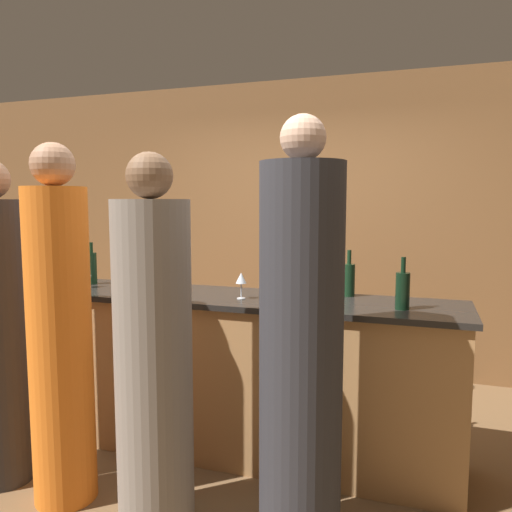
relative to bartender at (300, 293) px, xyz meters
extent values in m
plane|color=brown|center=(-0.26, -0.68, -0.95)|extent=(14.00, 14.00, 0.00)
cube|color=brown|center=(-0.26, 1.17, 0.45)|extent=(8.00, 0.06, 2.80)
cube|color=#B27F4C|center=(-0.26, -0.68, -0.45)|extent=(2.78, 0.57, 1.00)
cube|color=black|center=(-0.26, -0.68, 0.06)|extent=(2.84, 0.63, 0.04)
cylinder|color=#B2B2B7|center=(0.00, 0.00, -0.07)|extent=(0.29, 0.29, 1.77)
sphere|color=#A37556|center=(0.00, 0.00, 0.93)|extent=(0.22, 0.22, 0.22)
cylinder|color=orange|center=(-0.96, -1.48, -0.10)|extent=(0.33, 0.33, 1.71)
sphere|color=#A37556|center=(-0.96, -1.48, 0.87)|extent=(0.23, 0.23, 0.23)
cylinder|color=#2D2D33|center=(0.35, -1.40, -0.05)|extent=(0.39, 0.39, 1.81)
sphere|color=tan|center=(0.35, -1.40, 0.96)|extent=(0.21, 0.21, 0.21)
cylinder|color=gray|center=(-0.38, -1.50, -0.13)|extent=(0.38, 0.38, 1.64)
sphere|color=brown|center=(-0.38, -1.50, 0.80)|extent=(0.23, 0.23, 0.23)
cylinder|color=black|center=(0.77, -0.75, 0.18)|extent=(0.08, 0.08, 0.21)
cylinder|color=black|center=(0.77, -0.75, 0.33)|extent=(0.03, 0.03, 0.09)
cylinder|color=black|center=(0.43, -0.45, 0.18)|extent=(0.08, 0.08, 0.21)
cylinder|color=black|center=(0.43, -0.45, 0.33)|extent=(0.03, 0.03, 0.09)
cylinder|color=black|center=(-1.42, -0.58, 0.20)|extent=(0.07, 0.07, 0.23)
cylinder|color=black|center=(-1.42, -0.58, 0.35)|extent=(0.03, 0.03, 0.08)
cylinder|color=silver|center=(-0.83, -0.87, 0.08)|extent=(0.05, 0.05, 0.00)
cylinder|color=silver|center=(-0.83, -0.87, 0.13)|extent=(0.01, 0.01, 0.10)
cone|color=silver|center=(-0.83, -0.87, 0.22)|extent=(0.07, 0.07, 0.08)
cylinder|color=silver|center=(-1.36, -0.72, 0.08)|extent=(0.05, 0.05, 0.00)
cylinder|color=silver|center=(-1.36, -0.72, 0.12)|extent=(0.01, 0.01, 0.08)
cone|color=silver|center=(-1.36, -0.72, 0.20)|extent=(0.07, 0.07, 0.08)
cylinder|color=silver|center=(-0.19, -0.75, 0.08)|extent=(0.05, 0.05, 0.00)
cylinder|color=silver|center=(-0.19, -0.75, 0.13)|extent=(0.01, 0.01, 0.09)
cone|color=silver|center=(-0.19, -0.75, 0.21)|extent=(0.07, 0.07, 0.07)
camera|label=1|loc=(0.88, -3.61, 0.67)|focal=35.00mm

